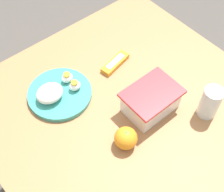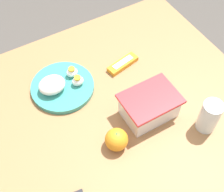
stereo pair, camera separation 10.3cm
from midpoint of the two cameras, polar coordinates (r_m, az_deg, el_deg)
The scene contains 7 objects.
ground_plane at distance 1.71m, azimuth -0.51°, elevation -15.65°, with size 10.00×10.00×0.00m, color #4C4742.
table at distance 1.15m, azimuth -0.73°, elevation -4.84°, with size 0.91×0.86×0.74m.
food_container at distance 1.00m, azimuth 4.21°, elevation -1.27°, with size 0.18×0.13×0.09m.
orange_fruit at distance 0.94m, azimuth -0.62°, elevation -7.96°, with size 0.07×0.07×0.07m.
rice_plate at distance 1.07m, azimuth -12.56°, elevation 0.41°, with size 0.22×0.22×0.07m.
candy_bar at distance 1.15m, azimuth -1.99°, elevation 5.89°, with size 0.13×0.06×0.02m.
drinking_glass at distance 1.01m, azimuth 14.76°, elevation -1.34°, with size 0.06×0.06×0.12m.
Camera 1 is at (0.41, 0.44, 1.60)m, focal length 50.00 mm.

